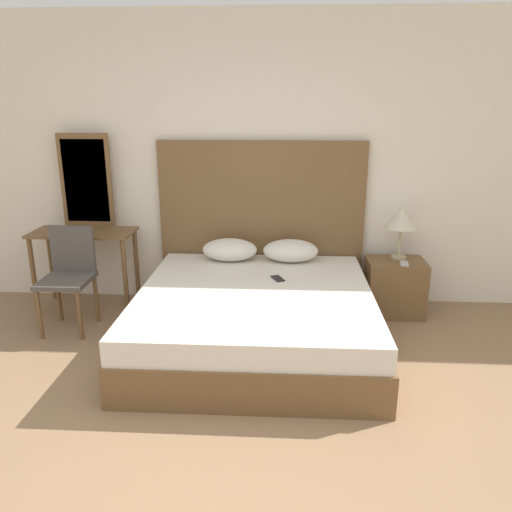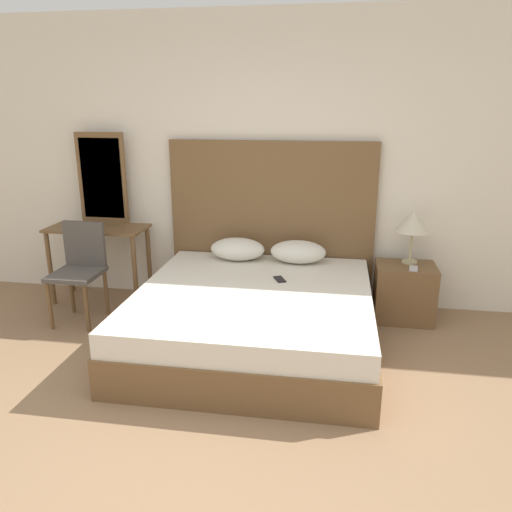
{
  "view_description": "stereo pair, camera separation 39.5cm",
  "coord_description": "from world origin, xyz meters",
  "px_view_note": "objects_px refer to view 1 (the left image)",
  "views": [
    {
      "loc": [
        0.36,
        -2.07,
        1.89
      ],
      "look_at": [
        0.14,
        1.7,
        0.73
      ],
      "focal_mm": 35.0,
      "sensor_mm": 36.0,
      "label": 1
    },
    {
      "loc": [
        0.75,
        -2.02,
        1.89
      ],
      "look_at": [
        0.14,
        1.7,
        0.73
      ],
      "focal_mm": 35.0,
      "sensor_mm": 36.0,
      "label": 2
    }
  ],
  "objects_px": {
    "nightstand": "(394,287)",
    "phone_on_nightstand": "(404,264)",
    "bed": "(255,318)",
    "vanity_desk": "(84,246)",
    "phone_on_bed": "(278,278)",
    "table_lamp": "(402,219)",
    "chair": "(69,271)"
  },
  "relations": [
    {
      "from": "nightstand",
      "to": "phone_on_nightstand",
      "type": "xyz_separation_m",
      "value": [
        0.05,
        -0.1,
        0.26
      ]
    },
    {
      "from": "bed",
      "to": "vanity_desk",
      "type": "height_order",
      "value": "vanity_desk"
    },
    {
      "from": "phone_on_bed",
      "to": "phone_on_nightstand",
      "type": "height_order",
      "value": "phone_on_nightstand"
    },
    {
      "from": "nightstand",
      "to": "vanity_desk",
      "type": "bearing_deg",
      "value": 179.97
    },
    {
      "from": "table_lamp",
      "to": "vanity_desk",
      "type": "xyz_separation_m",
      "value": [
        -2.94,
        -0.08,
        -0.28
      ]
    },
    {
      "from": "chair",
      "to": "phone_on_bed",
      "type": "bearing_deg",
      "value": -0.53
    },
    {
      "from": "vanity_desk",
      "to": "chair",
      "type": "height_order",
      "value": "chair"
    },
    {
      "from": "phone_on_bed",
      "to": "nightstand",
      "type": "height_order",
      "value": "nightstand"
    },
    {
      "from": "bed",
      "to": "nightstand",
      "type": "height_order",
      "value": "nightstand"
    },
    {
      "from": "chair",
      "to": "phone_on_nightstand",
      "type": "bearing_deg",
      "value": 6.76
    },
    {
      "from": "vanity_desk",
      "to": "phone_on_nightstand",
      "type": "bearing_deg",
      "value": -1.98
    },
    {
      "from": "nightstand",
      "to": "vanity_desk",
      "type": "relative_size",
      "value": 0.55
    },
    {
      "from": "bed",
      "to": "table_lamp",
      "type": "distance_m",
      "value": 1.65
    },
    {
      "from": "phone_on_bed",
      "to": "table_lamp",
      "type": "distance_m",
      "value": 1.3
    },
    {
      "from": "phone_on_nightstand",
      "to": "vanity_desk",
      "type": "bearing_deg",
      "value": 178.02
    },
    {
      "from": "nightstand",
      "to": "chair",
      "type": "xyz_separation_m",
      "value": [
        -2.87,
        -0.45,
        0.25
      ]
    },
    {
      "from": "nightstand",
      "to": "chair",
      "type": "relative_size",
      "value": 0.59
    },
    {
      "from": "table_lamp",
      "to": "vanity_desk",
      "type": "relative_size",
      "value": 0.5
    },
    {
      "from": "phone_on_bed",
      "to": "nightstand",
      "type": "xyz_separation_m",
      "value": [
        1.08,
        0.46,
        -0.23
      ]
    },
    {
      "from": "bed",
      "to": "nightstand",
      "type": "xyz_separation_m",
      "value": [
        1.25,
        0.73,
        0.02
      ]
    },
    {
      "from": "bed",
      "to": "phone_on_nightstand",
      "type": "distance_m",
      "value": 1.47
    },
    {
      "from": "nightstand",
      "to": "phone_on_nightstand",
      "type": "height_order",
      "value": "phone_on_nightstand"
    },
    {
      "from": "phone_on_nightstand",
      "to": "bed",
      "type": "bearing_deg",
      "value": -154.19
    },
    {
      "from": "nightstand",
      "to": "phone_on_nightstand",
      "type": "relative_size",
      "value": 3.26
    },
    {
      "from": "table_lamp",
      "to": "phone_on_nightstand",
      "type": "bearing_deg",
      "value": -86.04
    },
    {
      "from": "nightstand",
      "to": "vanity_desk",
      "type": "distance_m",
      "value": 2.93
    },
    {
      "from": "nightstand",
      "to": "table_lamp",
      "type": "bearing_deg",
      "value": 67.58
    },
    {
      "from": "phone_on_bed",
      "to": "vanity_desk",
      "type": "relative_size",
      "value": 0.18
    },
    {
      "from": "nightstand",
      "to": "phone_on_nightstand",
      "type": "distance_m",
      "value": 0.29
    },
    {
      "from": "bed",
      "to": "vanity_desk",
      "type": "distance_m",
      "value": 1.85
    },
    {
      "from": "bed",
      "to": "phone_on_nightstand",
      "type": "relative_size",
      "value": 12.23
    },
    {
      "from": "vanity_desk",
      "to": "chair",
      "type": "bearing_deg",
      "value": -85.67
    }
  ]
}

